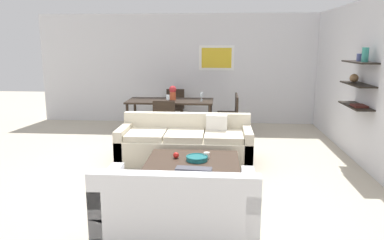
% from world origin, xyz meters
% --- Properties ---
extents(ground_plane, '(18.00, 18.00, 0.00)m').
position_xyz_m(ground_plane, '(0.00, 0.00, 0.00)').
color(ground_plane, '#BCB29E').
extents(back_wall_unit, '(8.40, 0.09, 2.70)m').
position_xyz_m(back_wall_unit, '(0.30, 3.53, 1.35)').
color(back_wall_unit, silver).
rests_on(back_wall_unit, ground).
extents(right_wall_shelf_unit, '(0.34, 8.20, 2.70)m').
position_xyz_m(right_wall_shelf_unit, '(3.03, 0.59, 1.35)').
color(right_wall_shelf_unit, silver).
rests_on(right_wall_shelf_unit, ground).
extents(sofa_beige, '(2.24, 0.90, 0.78)m').
position_xyz_m(sofa_beige, '(0.10, 0.34, 0.29)').
color(sofa_beige, beige).
rests_on(sofa_beige, ground).
extents(loveseat_white, '(1.67, 0.90, 0.78)m').
position_xyz_m(loveseat_white, '(0.24, -2.10, 0.29)').
color(loveseat_white, white).
rests_on(loveseat_white, ground).
extents(coffee_table, '(1.29, 1.07, 0.38)m').
position_xyz_m(coffee_table, '(0.30, -0.81, 0.19)').
color(coffee_table, '#38281E').
rests_on(coffee_table, ground).
extents(decorative_bowl, '(0.31, 0.31, 0.07)m').
position_xyz_m(decorative_bowl, '(0.36, -0.80, 0.42)').
color(decorative_bowl, '#19666B').
rests_on(decorative_bowl, coffee_table).
extents(candle_jar, '(0.09, 0.09, 0.09)m').
position_xyz_m(candle_jar, '(0.49, -0.68, 0.42)').
color(candle_jar, silver).
rests_on(candle_jar, coffee_table).
extents(apple_on_coffee_table, '(0.09, 0.09, 0.09)m').
position_xyz_m(apple_on_coffee_table, '(0.06, -0.71, 0.42)').
color(apple_on_coffee_table, red).
rests_on(apple_on_coffee_table, coffee_table).
extents(dining_table, '(1.90, 0.84, 0.75)m').
position_xyz_m(dining_table, '(-0.43, 2.31, 0.68)').
color(dining_table, black).
rests_on(dining_table, ground).
extents(dining_chair_head, '(0.44, 0.44, 0.88)m').
position_xyz_m(dining_chair_head, '(-0.43, 3.13, 0.50)').
color(dining_chair_head, black).
rests_on(dining_chair_head, ground).
extents(dining_chair_foot, '(0.44, 0.44, 0.88)m').
position_xyz_m(dining_chair_foot, '(-0.43, 1.48, 0.50)').
color(dining_chair_foot, black).
rests_on(dining_chair_foot, ground).
extents(dining_chair_right_near, '(0.44, 0.44, 0.88)m').
position_xyz_m(dining_chair_right_near, '(0.92, 2.12, 0.50)').
color(dining_chair_right_near, black).
rests_on(dining_chair_right_near, ground).
extents(dining_chair_right_far, '(0.44, 0.44, 0.88)m').
position_xyz_m(dining_chair_right_far, '(0.92, 2.50, 0.50)').
color(dining_chair_right_far, black).
rests_on(dining_chair_right_far, ground).
extents(wine_glass_right_near, '(0.07, 0.07, 0.17)m').
position_xyz_m(wine_glass_right_near, '(0.26, 2.20, 0.88)').
color(wine_glass_right_near, silver).
rests_on(wine_glass_right_near, dining_table).
extents(wine_glass_right_far, '(0.07, 0.07, 0.17)m').
position_xyz_m(wine_glass_right_far, '(0.26, 2.41, 0.87)').
color(wine_glass_right_far, silver).
rests_on(wine_glass_right_far, dining_table).
extents(wine_glass_foot, '(0.08, 0.08, 0.17)m').
position_xyz_m(wine_glass_foot, '(-0.43, 1.95, 0.86)').
color(wine_glass_foot, silver).
rests_on(wine_glass_foot, dining_table).
extents(wine_glass_head, '(0.07, 0.07, 0.19)m').
position_xyz_m(wine_glass_head, '(-0.43, 2.67, 0.88)').
color(wine_glass_head, silver).
rests_on(wine_glass_head, dining_table).
extents(centerpiece_vase, '(0.16, 0.16, 0.31)m').
position_xyz_m(centerpiece_vase, '(-0.38, 2.36, 0.92)').
color(centerpiece_vase, '#D85933').
rests_on(centerpiece_vase, dining_table).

